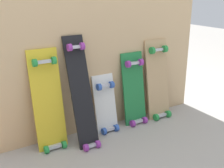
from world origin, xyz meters
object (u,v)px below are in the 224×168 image
(skateboard_yellow, at_px, (48,105))
(skateboard_natural, at_px, (158,83))
(skateboard_black, at_px, (82,97))
(skateboard_green, at_px, (134,92))
(skateboard_white, at_px, (106,107))

(skateboard_yellow, distance_m, skateboard_natural, 1.04)
(skateboard_yellow, bearing_deg, skateboard_natural, 0.08)
(skateboard_black, height_order, skateboard_green, skateboard_black)
(skateboard_black, bearing_deg, skateboard_natural, 5.08)
(skateboard_green, bearing_deg, skateboard_white, -179.89)
(skateboard_white, bearing_deg, skateboard_yellow, -179.11)
(skateboard_green, xyz_separation_m, skateboard_natural, (0.26, -0.01, 0.05))
(skateboard_yellow, distance_m, skateboard_black, 0.25)
(skateboard_yellow, height_order, skateboard_white, skateboard_yellow)
(skateboard_green, distance_m, skateboard_natural, 0.26)
(skateboard_natural, bearing_deg, skateboard_white, 179.36)
(skateboard_yellow, bearing_deg, skateboard_green, 0.60)
(skateboard_black, bearing_deg, skateboard_white, 17.10)
(skateboard_yellow, relative_size, skateboard_green, 1.17)
(skateboard_yellow, height_order, skateboard_natural, skateboard_yellow)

